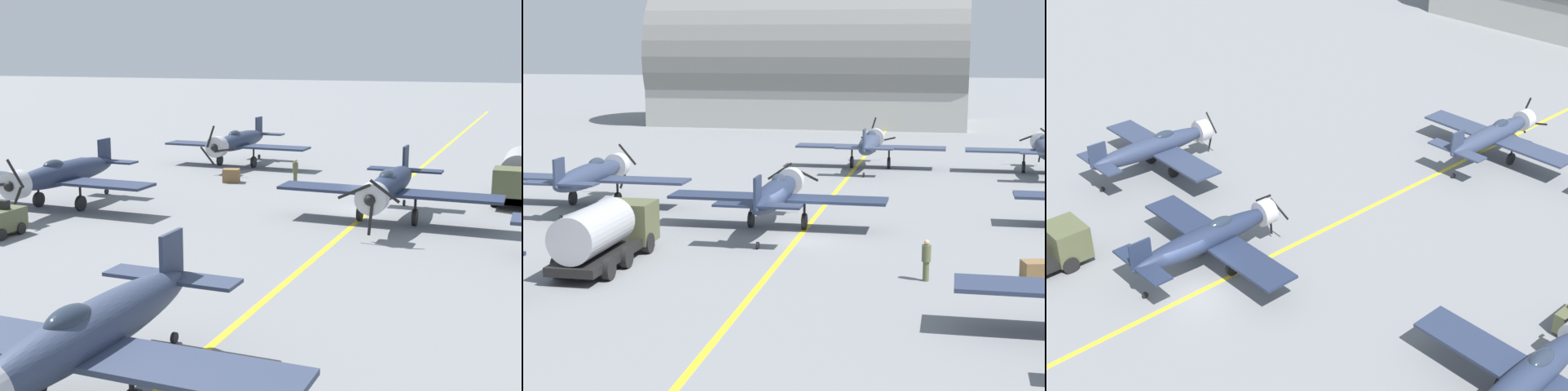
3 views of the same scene
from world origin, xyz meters
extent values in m
plane|color=slate|center=(0.00, 0.00, 0.00)|extent=(400.00, 400.00, 0.00)
cube|color=yellow|center=(0.00, 0.00, 0.00)|extent=(0.30, 160.00, 0.01)
ellipsoid|color=#313B55|center=(1.18, 25.62, 2.05)|extent=(1.50, 9.50, 1.42)
cylinder|color=#B7B7BC|center=(1.18, 30.07, 2.05)|extent=(1.58, 0.90, 1.58)
ellipsoid|color=#232D3D|center=(1.18, 26.76, 2.61)|extent=(0.80, 1.70, 0.76)
cube|color=#313B55|center=(1.18, 26.38, 1.71)|extent=(12.00, 2.10, 0.16)
cube|color=#313B55|center=(1.18, 21.53, 2.20)|extent=(4.40, 1.10, 0.12)
cube|color=#313B55|center=(1.18, 21.53, 2.85)|extent=(0.14, 1.30, 1.60)
sphere|color=black|center=(1.18, 30.57, 2.05)|extent=(0.56, 0.56, 0.56)
cube|color=black|center=(0.93, 30.57, 2.89)|extent=(0.63, 0.06, 1.72)
cube|color=black|center=(0.57, 30.57, 1.42)|extent=(1.31, 0.06, 1.37)
cube|color=black|center=(2.03, 30.57, 1.85)|extent=(1.73, 0.06, 0.54)
cylinder|color=black|center=(-0.32, 26.38, 1.08)|extent=(0.14, 0.14, 1.26)
cylinder|color=black|center=(-0.32, 26.38, 0.45)|extent=(0.22, 0.90, 0.90)
cylinder|color=black|center=(2.68, 26.38, 1.08)|extent=(0.14, 0.14, 1.26)
cylinder|color=black|center=(2.68, 26.38, 0.45)|extent=(0.22, 0.90, 0.90)
cylinder|color=black|center=(1.18, 21.47, 0.18)|extent=(0.12, 0.36, 0.36)
ellipsoid|color=#26304A|center=(17.23, 5.27, 2.05)|extent=(1.50, 9.50, 1.42)
ellipsoid|color=#232D3D|center=(17.23, 6.41, 2.61)|extent=(0.80, 1.70, 0.76)
cube|color=#26304A|center=(17.23, 6.03, 1.71)|extent=(12.00, 2.10, 0.16)
cylinder|color=black|center=(15.73, 6.03, 1.08)|extent=(0.14, 0.14, 1.26)
cylinder|color=black|center=(15.73, 6.03, 0.45)|extent=(0.22, 0.90, 0.90)
ellipsoid|color=#202A44|center=(-1.55, 1.72, 2.05)|extent=(1.50, 9.50, 1.42)
cylinder|color=#B7B7BC|center=(-1.55, 6.17, 2.05)|extent=(1.58, 0.90, 1.58)
ellipsoid|color=#232D3D|center=(-1.55, 2.86, 2.61)|extent=(0.80, 1.70, 0.76)
cube|color=#202A44|center=(-1.55, 2.48, 1.71)|extent=(12.00, 2.10, 0.16)
cube|color=#202A44|center=(-1.55, -2.37, 2.20)|extent=(4.40, 1.10, 0.12)
cube|color=#202A44|center=(-1.55, -2.37, 2.85)|extent=(0.14, 1.30, 1.60)
sphere|color=black|center=(-1.55, 6.67, 2.05)|extent=(0.56, 0.56, 0.56)
cube|color=black|center=(-1.61, 6.67, 1.18)|extent=(0.28, 0.06, 1.76)
cube|color=black|center=(-0.76, 6.67, 2.43)|extent=(1.64, 0.06, 0.88)
cube|color=black|center=(-2.27, 6.67, 2.55)|extent=(1.52, 0.06, 1.11)
cylinder|color=black|center=(-3.05, 2.48, 1.08)|extent=(0.14, 0.14, 1.26)
cylinder|color=black|center=(-3.05, 2.48, 0.45)|extent=(0.22, 0.90, 0.90)
cylinder|color=black|center=(-0.05, 2.48, 1.08)|extent=(0.14, 0.14, 1.26)
cylinder|color=black|center=(-0.05, 2.48, 0.45)|extent=(0.22, 0.90, 0.90)
cylinder|color=black|center=(-1.55, -2.43, 0.18)|extent=(0.12, 0.36, 0.36)
ellipsoid|color=#2C364F|center=(-14.09, 5.97, 2.05)|extent=(1.50, 9.50, 1.42)
cylinder|color=#B7B7BC|center=(-14.09, 10.42, 2.05)|extent=(1.57, 0.90, 1.58)
ellipsoid|color=#232D3D|center=(-14.09, 7.11, 2.61)|extent=(0.80, 1.70, 0.76)
cube|color=#2C364F|center=(-14.09, 6.73, 1.71)|extent=(12.00, 2.10, 0.16)
cube|color=#2C364F|center=(-14.09, 1.88, 2.20)|extent=(4.40, 1.10, 0.12)
cube|color=#2C364F|center=(-14.09, 1.88, 2.85)|extent=(0.14, 1.30, 1.60)
sphere|color=black|center=(-14.09, 10.92, 2.05)|extent=(0.56, 0.56, 0.56)
cube|color=black|center=(-14.95, 10.92, 2.20)|extent=(1.75, 0.06, 0.44)
cube|color=black|center=(-13.79, 10.92, 1.23)|extent=(0.73, 0.06, 1.69)
cube|color=black|center=(-13.53, 10.92, 2.72)|extent=(1.23, 0.06, 1.43)
cylinder|color=black|center=(-15.59, 6.73, 1.08)|extent=(0.14, 0.14, 1.26)
cylinder|color=black|center=(-15.59, 6.73, 0.45)|extent=(0.22, 0.90, 0.90)
cylinder|color=black|center=(-12.59, 6.73, 1.08)|extent=(0.14, 0.14, 1.26)
cylinder|color=black|center=(-12.59, 6.73, 0.45)|extent=(0.22, 0.90, 0.90)
cylinder|color=black|center=(-14.09, 1.82, 0.18)|extent=(0.12, 0.36, 0.36)
cube|color=#515638|center=(-7.76, -3.80, 1.42)|extent=(2.50, 2.08, 2.00)
cylinder|color=black|center=(-8.95, -4.28, 0.50)|extent=(0.30, 1.00, 1.00)
cylinder|color=black|center=(-6.57, -4.28, 0.50)|extent=(0.30, 1.00, 1.00)
cylinder|color=black|center=(15.24, 11.83, 0.30)|extent=(0.20, 0.60, 0.60)
camera|label=1|loc=(-9.43, 40.60, 9.04)|focal=50.00mm
camera|label=2|loc=(7.99, -43.49, 10.29)|focal=60.00mm
camera|label=3|loc=(28.15, -17.54, 24.47)|focal=50.00mm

